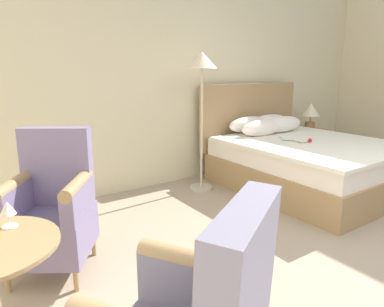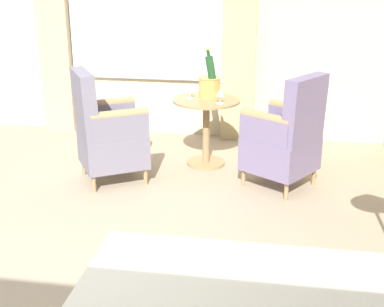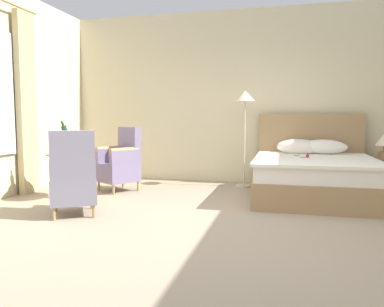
{
  "view_description": "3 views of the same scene",
  "coord_description": "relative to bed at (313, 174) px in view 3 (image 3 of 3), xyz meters",
  "views": [
    {
      "loc": [
        -2.42,
        -0.85,
        1.42
      ],
      "look_at": [
        -0.96,
        1.27,
        0.8
      ],
      "focal_mm": 32.0,
      "sensor_mm": 36.0,
      "label": 1
    },
    {
      "loc": [
        2.53,
        1.5,
        1.9
      ],
      "look_at": [
        -0.49,
        1.0,
        0.8
      ],
      "focal_mm": 50.0,
      "sensor_mm": 36.0,
      "label": 2
    },
    {
      "loc": [
        0.59,
        -3.96,
        1.17
      ],
      "look_at": [
        -0.69,
        1.24,
        0.66
      ],
      "focal_mm": 35.0,
      "sensor_mm": 36.0,
      "label": 3
    }
  ],
  "objects": [
    {
      "name": "side_table_round",
      "position": [
        -3.43,
        -0.96,
        0.07
      ],
      "size": [
        0.65,
        0.65,
        0.66
      ],
      "color": "#9E7D52",
      "rests_on": "ground"
    },
    {
      "name": "armchair_by_window",
      "position": [
        -2.99,
        -0.2,
        0.11
      ],
      "size": [
        0.73,
        0.74,
        1.02
      ],
      "color": "#9E7D52",
      "rests_on": "ground"
    },
    {
      "name": "armchair_facing_bed",
      "position": [
        -2.88,
        -1.79,
        0.11
      ],
      "size": [
        0.73,
        0.75,
        1.03
      ],
      "color": "#9E7D52",
      "rests_on": "ground"
    },
    {
      "name": "wall_headboard_side",
      "position": [
        -1.03,
        1.13,
        1.2
      ],
      "size": [
        6.85,
        0.12,
        3.1
      ],
      "color": "beige",
      "rests_on": "ground"
    },
    {
      "name": "floor_lamp_brass",
      "position": [
        -1.08,
        0.62,
        1.02
      ],
      "size": [
        0.35,
        0.35,
        1.63
      ],
      "color": "#BDB79E",
      "rests_on": "ground"
    },
    {
      "name": "wine_glass_near_bucket",
      "position": [
        -3.45,
        -1.13,
        0.42
      ],
      "size": [
        0.08,
        0.08,
        0.14
      ],
      "color": "white",
      "rests_on": "side_table_round"
    },
    {
      "name": "nightstand",
      "position": [
        1.11,
        0.73,
        -0.09
      ],
      "size": [
        0.45,
        0.37,
        0.52
      ],
      "color": "#9E7D52",
      "rests_on": "ground"
    },
    {
      "name": "bed",
      "position": [
        0.0,
        0.0,
        0.0
      ],
      "size": [
        1.73,
        2.07,
        1.25
      ],
      "color": "#9E7D52",
      "rests_on": "ground"
    },
    {
      "name": "champagne_bucket",
      "position": [
        -3.51,
        -0.94,
        0.45
      ],
      "size": [
        0.22,
        0.22,
        0.49
      ],
      "color": "tan",
      "rests_on": "side_table_round"
    },
    {
      "name": "bedside_lamp",
      "position": [
        1.11,
        0.73,
        0.45
      ],
      "size": [
        0.28,
        0.28,
        0.41
      ],
      "color": "olive",
      "rests_on": "nightstand"
    },
    {
      "name": "wine_glass_near_edge",
      "position": [
        -3.31,
        -0.82,
        0.41
      ],
      "size": [
        0.08,
        0.08,
        0.13
      ],
      "color": "white",
      "rests_on": "side_table_round"
    },
    {
      "name": "ground_plane",
      "position": [
        -1.03,
        -1.78,
        -0.35
      ],
      "size": [
        8.23,
        8.23,
        0.0
      ],
      "primitive_type": "plane",
      "color": "tan"
    }
  ]
}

